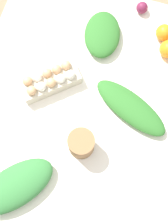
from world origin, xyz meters
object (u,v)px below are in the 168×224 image
(greens_bunch_scallion, at_px, (15,186))
(greens_bunch_chard, at_px, (131,108))
(paper_bag, at_px, (81,144))
(beet_root, at_px, (142,8))
(orange_6, at_px, (164,33))
(orange_1, at_px, (168,49))
(greens_bunch_beet_tops, at_px, (102,34))
(egg_carton, at_px, (50,80))

(greens_bunch_scallion, distance_m, greens_bunch_chard, 0.60)
(paper_bag, bearing_deg, greens_bunch_scallion, -40.91)
(beet_root, bearing_deg, orange_6, 49.97)
(greens_bunch_chard, height_order, orange_1, orange_1)
(beet_root, bearing_deg, greens_bunch_scallion, -17.05)
(paper_bag, relative_size, greens_bunch_beet_tops, 0.52)
(orange_1, bearing_deg, greens_bunch_beet_tops, -88.41)
(paper_bag, xyz_separation_m, orange_6, (-0.63, 0.22, -0.03))
(greens_bunch_beet_tops, bearing_deg, orange_6, 107.88)
(beet_root, distance_m, orange_1, 0.26)
(paper_bag, distance_m, greens_bunch_chard, 0.28)
(egg_carton, xyz_separation_m, paper_bag, (0.24, 0.22, 0.02))
(greens_bunch_scallion, bearing_deg, greens_bunch_beet_tops, 168.86)
(egg_carton, relative_size, orange_6, 3.58)
(greens_bunch_chard, height_order, beet_root, greens_bunch_chard)
(orange_1, bearing_deg, greens_bunch_chard, -17.02)
(paper_bag, distance_m, orange_1, 0.60)
(orange_1, height_order, orange_6, orange_1)
(egg_carton, distance_m, orange_6, 0.59)
(egg_carton, xyz_separation_m, beet_root, (-0.50, 0.31, -0.01))
(egg_carton, bearing_deg, orange_1, -8.02)
(orange_6, bearing_deg, paper_bag, -19.49)
(greens_bunch_scallion, distance_m, orange_6, 0.97)
(greens_bunch_scallion, relative_size, greens_bunch_beet_tops, 1.38)
(orange_6, bearing_deg, orange_1, 25.30)
(greens_bunch_beet_tops, relative_size, orange_1, 2.95)
(egg_carton, xyz_separation_m, greens_bunch_beet_tops, (-0.30, 0.16, -0.01))
(greens_bunch_chard, xyz_separation_m, beet_root, (-0.51, -0.07, -0.00))
(greens_bunch_chard, xyz_separation_m, orange_1, (-0.32, 0.10, 0.01))
(beet_root, bearing_deg, greens_bunch_chard, 7.85)
(egg_carton, height_order, orange_1, egg_carton)
(paper_bag, distance_m, greens_bunch_scallion, 0.32)
(egg_carton, relative_size, greens_bunch_chard, 0.75)
(greens_bunch_beet_tops, relative_size, orange_6, 3.18)
(paper_bag, relative_size, orange_6, 1.66)
(paper_bag, bearing_deg, egg_carton, -137.46)
(beet_root, xyz_separation_m, orange_6, (0.11, 0.13, 0.01))
(orange_1, bearing_deg, beet_root, -138.44)
(greens_bunch_scallion, bearing_deg, greens_bunch_chard, 141.42)
(egg_carton, distance_m, greens_bunch_chard, 0.38)
(egg_carton, relative_size, greens_bunch_scallion, 0.81)
(paper_bag, xyz_separation_m, greens_bunch_chard, (-0.22, 0.16, -0.03))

